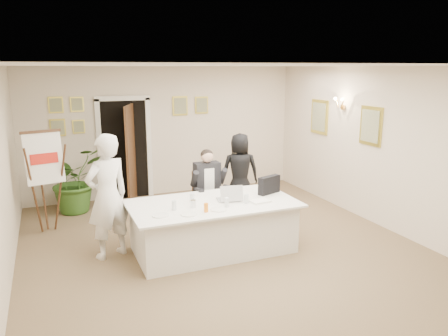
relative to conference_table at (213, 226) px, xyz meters
name	(u,v)px	position (x,y,z in m)	size (l,w,h in m)	color
floor	(226,251)	(0.16, -0.12, -0.39)	(7.00, 7.00, 0.00)	brown
ceiling	(226,65)	(0.16, -0.12, 2.41)	(6.00, 7.00, 0.02)	white
wall_back	(165,131)	(0.16, 3.38, 1.01)	(6.00, 0.10, 2.80)	beige
wall_front	(404,255)	(0.16, -3.62, 1.01)	(6.00, 0.10, 2.80)	beige
wall_right	(386,149)	(3.16, -0.12, 1.01)	(0.10, 7.00, 2.80)	beige
doorway	(127,152)	(-0.72, 3.20, 0.65)	(1.14, 0.86, 2.20)	black
pictures_back_wall	(128,112)	(-0.64, 3.35, 1.46)	(3.40, 0.06, 0.80)	gold
pictures_right_wall	(343,121)	(3.13, 1.08, 1.36)	(0.06, 2.20, 0.80)	gold
wall_sconce	(341,103)	(3.06, 1.08, 1.71)	(0.20, 0.30, 0.24)	gold
conference_table	(213,226)	(0.00, 0.00, 0.00)	(2.53, 1.35, 0.78)	white
seated_man	(208,188)	(0.29, 1.00, 0.31)	(0.60, 0.64, 1.41)	black
flip_chart	(45,187)	(-2.35, 1.80, 0.41)	(0.63, 0.45, 1.74)	#30200F
standing_man	(107,197)	(-1.50, 0.38, 0.54)	(0.68, 0.45, 1.86)	white
standing_woman	(240,171)	(1.25, 1.78, 0.37)	(0.74, 0.48, 1.52)	black
potted_palm	(74,180)	(-1.84, 2.79, 0.24)	(1.15, 1.00, 1.28)	#2E561C
laptop	(228,191)	(0.27, 0.02, 0.52)	(0.35, 0.37, 0.28)	#B7BABC
laptop_bag	(269,185)	(1.02, 0.11, 0.53)	(0.41, 0.11, 0.29)	black
paper_stack	(260,201)	(0.67, -0.26, 0.40)	(0.29, 0.20, 0.03)	white
plate_left	(160,215)	(-0.89, -0.30, 0.39)	(0.24, 0.24, 0.01)	white
plate_mid	(189,214)	(-0.51, -0.41, 0.39)	(0.23, 0.23, 0.01)	white
plate_near	(218,209)	(-0.06, -0.37, 0.39)	(0.24, 0.24, 0.01)	white
glass_a	(174,205)	(-0.64, -0.13, 0.45)	(0.07, 0.07, 0.14)	silver
glass_b	(227,202)	(0.11, -0.29, 0.45)	(0.06, 0.06, 0.14)	silver
glass_c	(246,199)	(0.45, -0.23, 0.45)	(0.07, 0.07, 0.14)	silver
glass_d	(192,197)	(-0.28, 0.15, 0.45)	(0.07, 0.07, 0.14)	silver
oj_glass	(206,208)	(-0.25, -0.39, 0.45)	(0.06, 0.06, 0.13)	orange
steel_jug	(193,204)	(-0.35, -0.12, 0.44)	(0.08, 0.08, 0.11)	silver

